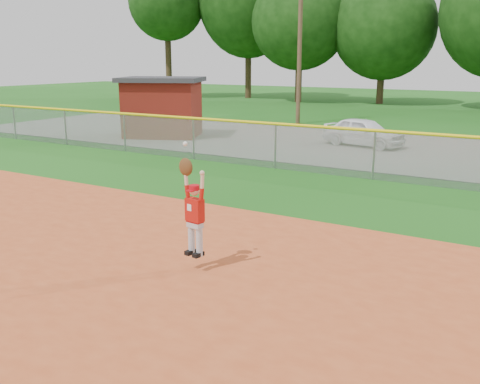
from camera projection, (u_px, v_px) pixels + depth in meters
name	position (u px, v px, depth m)	size (l,w,h in m)	color
ground	(170.00, 306.00, 7.95)	(120.00, 120.00, 0.00)	#175212
parking_strip	(418.00, 151.00, 21.31)	(44.00, 10.00, 0.03)	slate
car_white_a	(364.00, 132.00, 22.26)	(1.39, 3.45, 1.18)	white
utility_shed	(162.00, 107.00, 24.90)	(4.51, 4.09, 2.76)	#5E150D
outfield_fence	(374.00, 151.00, 16.09)	(40.06, 0.10, 1.55)	gray
power_lines	(478.00, 34.00, 24.70)	(19.40, 0.24, 9.00)	#4C3823
ballplayer	(193.00, 208.00, 9.00)	(0.56, 0.26, 1.95)	silver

